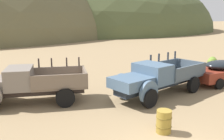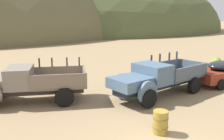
{
  "view_description": "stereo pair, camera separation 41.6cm",
  "coord_description": "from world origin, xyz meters",
  "views": [
    {
      "loc": [
        -4.34,
        -5.89,
        4.48
      ],
      "look_at": [
        0.63,
        7.02,
        1.46
      ],
      "focal_mm": 40.19,
      "sensor_mm": 36.0,
      "label": 1
    },
    {
      "loc": [
        -3.95,
        -6.03,
        4.48
      ],
      "look_at": [
        0.63,
        7.02,
        1.46
      ],
      "focal_mm": 40.19,
      "sensor_mm": 36.0,
      "label": 2
    }
  ],
  "objects": [
    {
      "name": "hill_far_left",
      "position": [
        17.11,
        75.91,
        0.0
      ],
      "size": [
        83.93,
        75.78,
        38.28
      ],
      "primitive_type": "ellipsoid",
      "color": "#4C5633",
      "rests_on": "ground"
    },
    {
      "name": "bush_front_right",
      "position": [
        13.1,
        12.67,
        0.2
      ],
      "size": [
        0.94,
        0.95,
        0.8
      ],
      "color": "olive",
      "rests_on": "ground"
    },
    {
      "name": "truck_primer_gray",
      "position": [
        -4.2,
        7.37,
        1.0
      ],
      "size": [
        5.99,
        3.08,
        2.16
      ],
      "rotation": [
        0.0,
        0.0,
        2.98
      ],
      "color": "#3D322D",
      "rests_on": "ground"
    },
    {
      "name": "truck_chalk_blue",
      "position": [
        2.74,
        5.91,
        1.02
      ],
      "size": [
        6.62,
        3.99,
        2.16
      ],
      "rotation": [
        0.0,
        0.0,
        3.48
      ],
      "color": "#262D39",
      "rests_on": "ground"
    },
    {
      "name": "oil_drum_by_truck",
      "position": [
        0.79,
        1.84,
        0.46
      ],
      "size": [
        0.62,
        0.62,
        0.92
      ],
      "color": "olive",
      "rests_on": "ground"
    },
    {
      "name": "bush_near_barrel",
      "position": [
        9.51,
        8.89,
        0.18
      ],
      "size": [
        0.82,
        0.84,
        0.68
      ],
      "color": "#3D702D",
      "rests_on": "ground"
    }
  ]
}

